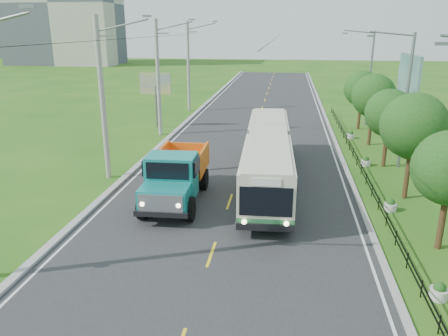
% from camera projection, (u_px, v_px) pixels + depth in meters
% --- Properties ---
extents(ground, '(240.00, 240.00, 0.00)m').
position_uv_depth(ground, '(211.00, 254.00, 18.71)').
color(ground, '#215B15').
rests_on(ground, ground).
extents(road, '(14.00, 120.00, 0.02)m').
position_uv_depth(road, '(251.00, 140.00, 37.55)').
color(road, '#28282B').
rests_on(road, ground).
extents(curb_left, '(0.40, 120.00, 0.15)m').
position_uv_depth(curb_left, '(170.00, 137.00, 38.51)').
color(curb_left, '#9E9E99').
rests_on(curb_left, ground).
extents(curb_right, '(0.30, 120.00, 0.10)m').
position_uv_depth(curb_right, '(336.00, 143.00, 36.56)').
color(curb_right, '#9E9E99').
rests_on(curb_right, ground).
extents(edge_line_left, '(0.12, 120.00, 0.00)m').
position_uv_depth(edge_line_left, '(176.00, 138.00, 38.45)').
color(edge_line_left, silver).
rests_on(edge_line_left, road).
extents(edge_line_right, '(0.12, 120.00, 0.00)m').
position_uv_depth(edge_line_right, '(330.00, 143.00, 36.64)').
color(edge_line_right, silver).
rests_on(edge_line_right, road).
extents(centre_dash, '(0.12, 2.20, 0.00)m').
position_uv_depth(centre_dash, '(211.00, 254.00, 18.71)').
color(centre_dash, yellow).
rests_on(centre_dash, road).
extents(railing_right, '(0.04, 40.00, 0.60)m').
position_uv_depth(railing_right, '(357.00, 161.00, 30.72)').
color(railing_right, black).
rests_on(railing_right, ground).
extents(pole_near, '(3.51, 0.32, 10.00)m').
position_uv_depth(pole_near, '(103.00, 99.00, 26.75)').
color(pole_near, gray).
rests_on(pole_near, ground).
extents(pole_mid, '(3.51, 0.32, 10.00)m').
position_uv_depth(pole_mid, '(159.00, 78.00, 38.05)').
color(pole_mid, gray).
rests_on(pole_mid, ground).
extents(pole_far, '(3.51, 0.32, 10.00)m').
position_uv_depth(pole_far, '(189.00, 66.00, 49.35)').
color(pole_far, gray).
rests_on(pole_far, ground).
extents(tree_third, '(3.60, 3.62, 6.00)m').
position_uv_depth(tree_third, '(414.00, 129.00, 23.82)').
color(tree_third, '#382314').
rests_on(tree_third, ground).
extents(tree_fourth, '(3.24, 3.31, 5.40)m').
position_uv_depth(tree_fourth, '(389.00, 115.00, 29.59)').
color(tree_fourth, '#382314').
rests_on(tree_fourth, ground).
extents(tree_fifth, '(3.48, 3.52, 5.80)m').
position_uv_depth(tree_fifth, '(374.00, 98.00, 35.16)').
color(tree_fifth, '#382314').
rests_on(tree_fifth, ground).
extents(tree_back, '(3.30, 3.36, 5.50)m').
position_uv_depth(tree_back, '(362.00, 90.00, 40.87)').
color(tree_back, '#382314').
rests_on(tree_back, ground).
extents(streetlight_mid, '(3.02, 0.20, 9.07)m').
position_uv_depth(streetlight_mid, '(404.00, 97.00, 28.95)').
color(streetlight_mid, slate).
rests_on(streetlight_mid, ground).
extents(streetlight_far, '(3.02, 0.20, 9.07)m').
position_uv_depth(streetlight_far, '(369.00, 75.00, 42.13)').
color(streetlight_far, slate).
rests_on(streetlight_far, ground).
extents(planter_front, '(0.64, 0.64, 0.67)m').
position_uv_depth(planter_front, '(439.00, 292.00, 15.57)').
color(planter_front, silver).
rests_on(planter_front, ground).
extents(planter_near, '(0.64, 0.64, 0.67)m').
position_uv_depth(planter_near, '(390.00, 206.00, 23.11)').
color(planter_near, silver).
rests_on(planter_near, ground).
extents(planter_mid, '(0.64, 0.64, 0.67)m').
position_uv_depth(planter_mid, '(366.00, 162.00, 30.64)').
color(planter_mid, silver).
rests_on(planter_mid, ground).
extents(planter_far, '(0.64, 0.64, 0.67)m').
position_uv_depth(planter_far, '(351.00, 135.00, 38.18)').
color(planter_far, silver).
rests_on(planter_far, ground).
extents(billboard_left, '(3.00, 0.20, 5.20)m').
position_uv_depth(billboard_left, '(155.00, 87.00, 41.42)').
color(billboard_left, slate).
rests_on(billboard_left, ground).
extents(billboard_right, '(0.24, 6.00, 7.30)m').
position_uv_depth(billboard_right, '(408.00, 80.00, 34.24)').
color(billboard_right, slate).
rests_on(billboard_right, ground).
extents(apartment_near, '(28.00, 14.00, 30.00)m').
position_uv_depth(apartment_near, '(62.00, 4.00, 111.05)').
color(apartment_near, '#B7B2A3').
rests_on(apartment_near, ground).
extents(apartment_far, '(24.00, 14.00, 26.00)m').
position_uv_depth(apartment_far, '(27.00, 15.00, 138.61)').
color(apartment_far, '#B7B2A3').
rests_on(apartment_far, ground).
extents(bus, '(3.25, 16.36, 3.14)m').
position_uv_depth(bus, '(268.00, 153.00, 26.90)').
color(bus, '#28653A').
rests_on(bus, ground).
extents(dump_truck, '(3.00, 7.18, 2.98)m').
position_uv_depth(dump_truck, '(176.00, 173.00, 23.91)').
color(dump_truck, '#168582').
rests_on(dump_truck, ground).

